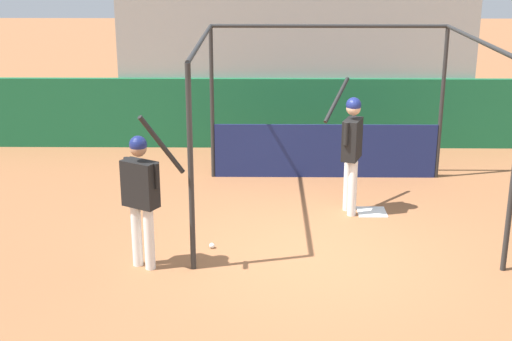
% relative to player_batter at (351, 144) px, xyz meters
% --- Properties ---
extents(ground_plane, '(60.00, 60.00, 0.00)m').
position_rel_player_batter_xyz_m(ground_plane, '(-0.67, -1.54, -1.10)').
color(ground_plane, '#935B38').
extents(outfield_wall, '(24.00, 0.12, 1.40)m').
position_rel_player_batter_xyz_m(outfield_wall, '(-0.67, 3.61, -0.40)').
color(outfield_wall, '#196038').
rests_on(outfield_wall, ground).
extents(bleacher_section, '(7.05, 3.20, 3.08)m').
position_rel_player_batter_xyz_m(bleacher_section, '(-0.67, 5.27, 0.44)').
color(bleacher_section, '#9E9E99').
rests_on(bleacher_section, ground).
extents(batting_cage, '(4.01, 3.79, 2.67)m').
position_rel_player_batter_xyz_m(batting_cage, '(-0.23, 0.99, 0.06)').
color(batting_cage, '#282828').
rests_on(batting_cage, ground).
extents(home_plate, '(0.44, 0.44, 0.02)m').
position_rel_player_batter_xyz_m(home_plate, '(0.36, -0.01, -1.09)').
color(home_plate, white).
rests_on(home_plate, ground).
extents(player_batter, '(0.62, 0.96, 1.98)m').
position_rel_player_batter_xyz_m(player_batter, '(0.00, 0.00, 0.00)').
color(player_batter, white).
rests_on(player_batter, ground).
extents(player_waiting, '(0.83, 0.60, 2.08)m').
position_rel_player_batter_xyz_m(player_waiting, '(-2.83, -1.96, -0.04)').
color(player_waiting, white).
rests_on(player_waiting, ground).
extents(baseball, '(0.07, 0.07, 0.07)m').
position_rel_player_batter_xyz_m(baseball, '(-2.01, -1.37, -1.06)').
color(baseball, white).
rests_on(baseball, ground).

